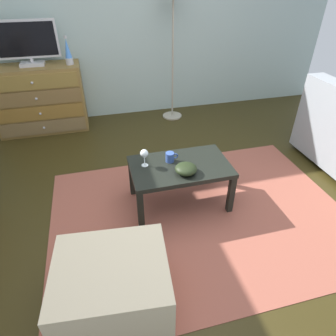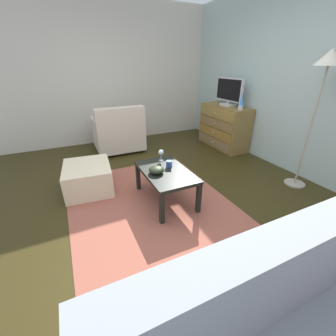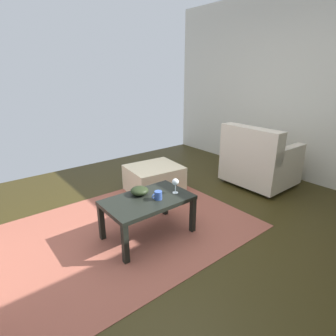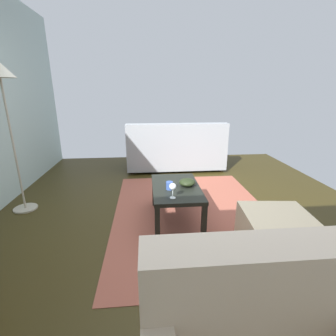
{
  "view_description": "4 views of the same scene",
  "coord_description": "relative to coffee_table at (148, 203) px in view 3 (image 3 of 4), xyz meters",
  "views": [
    {
      "loc": [
        -0.56,
        -1.98,
        1.83
      ],
      "look_at": [
        -0.06,
        -0.03,
        0.44
      ],
      "focal_mm": 31.13,
      "sensor_mm": 36.0,
      "label": 1
    },
    {
      "loc": [
        2.24,
        -0.97,
        1.6
      ],
      "look_at": [
        0.12,
        0.03,
        0.47
      ],
      "focal_mm": 23.43,
      "sensor_mm": 36.0,
      "label": 2
    },
    {
      "loc": [
        1.42,
        2.04,
        1.61
      ],
      "look_at": [
        -0.19,
        0.02,
        0.68
      ],
      "focal_mm": 28.99,
      "sensor_mm": 36.0,
      "label": 3
    },
    {
      "loc": [
        -2.45,
        0.35,
        1.44
      ],
      "look_at": [
        0.18,
        0.11,
        0.6
      ],
      "focal_mm": 26.14,
      "sensor_mm": 36.0,
      "label": 4
    }
  ],
  "objects": [
    {
      "name": "coffee_table",
      "position": [
        0.0,
        0.0,
        0.0
      ],
      "size": [
        0.86,
        0.53,
        0.42
      ],
      "color": "black",
      "rests_on": "ground_plane"
    },
    {
      "name": "ground_plane",
      "position": [
        -0.07,
        -0.02,
        -0.39
      ],
      "size": [
        5.91,
        5.0,
        0.05
      ],
      "primitive_type": "cube",
      "color": "#312910"
    },
    {
      "name": "wine_glass",
      "position": [
        -0.3,
        0.07,
        0.17
      ],
      "size": [
        0.07,
        0.07,
        0.16
      ],
      "color": "silver",
      "rests_on": "coffee_table"
    },
    {
      "name": "bowl_decorative",
      "position": [
        0.01,
        -0.13,
        0.1
      ],
      "size": [
        0.18,
        0.18,
        0.08
      ],
      "primitive_type": "ellipsoid",
      "color": "black",
      "rests_on": "coffee_table"
    },
    {
      "name": "armchair",
      "position": [
        -2.02,
        -0.09,
        0.0
      ],
      "size": [
        0.8,
        0.89,
        0.89
      ],
      "color": "#332319",
      "rests_on": "ground_plane"
    },
    {
      "name": "area_rug",
      "position": [
        0.13,
        -0.22,
        -0.36
      ],
      "size": [
        2.6,
        1.9,
        0.01
      ],
      "primitive_type": "cube",
      "color": "#954F3F",
      "rests_on": "ground_plane"
    },
    {
      "name": "wall_plain_left",
      "position": [
        -2.78,
        -0.02,
        1.01
      ],
      "size": [
        0.12,
        5.0,
        2.74
      ],
      "primitive_type": "cube",
      "color": "beige",
      "rests_on": "ground_plane"
    },
    {
      "name": "ottoman",
      "position": [
        -0.69,
        -0.85,
        -0.18
      ],
      "size": [
        0.76,
        0.67,
        0.36
      ],
      "primitive_type": "cube",
      "rotation": [
        0.0,
        0.0,
        -0.1
      ],
      "color": "beige",
      "rests_on": "ground_plane"
    },
    {
      "name": "mug",
      "position": [
        -0.07,
        0.08,
        0.1
      ],
      "size": [
        0.11,
        0.08,
        0.08
      ],
      "color": "#34519C",
      "rests_on": "coffee_table"
    }
  ]
}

